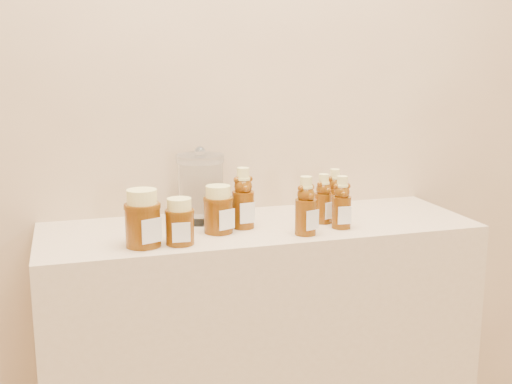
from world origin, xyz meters
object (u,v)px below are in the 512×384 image
object	(u,v)px
glass_canister	(201,185)
bear_bottle_front_left	(306,202)
display_table	(260,373)
honey_jar_left	(180,221)
bear_bottle_back_left	(243,194)

from	to	relation	value
glass_canister	bear_bottle_front_left	bearing A→B (deg)	-42.78
display_table	honey_jar_left	bearing A→B (deg)	-153.45
bear_bottle_back_left	bear_bottle_front_left	bearing A→B (deg)	-44.72
bear_bottle_front_left	glass_canister	distance (m)	0.32
bear_bottle_back_left	honey_jar_left	size ratio (longest dim) A/B	1.61
bear_bottle_back_left	bear_bottle_front_left	size ratio (longest dim) A/B	1.07
honey_jar_left	glass_canister	bearing A→B (deg)	69.38
bear_bottle_front_left	honey_jar_left	size ratio (longest dim) A/B	1.50
display_table	bear_bottle_front_left	xyz separation A→B (m)	(0.09, -0.13, 0.54)
bear_bottle_back_left	display_table	bearing A→B (deg)	13.32
bear_bottle_front_left	glass_canister	world-z (taller)	glass_canister
display_table	bear_bottle_back_left	size ratio (longest dim) A/B	6.38
display_table	bear_bottle_front_left	size ratio (longest dim) A/B	6.84
bear_bottle_back_left	glass_canister	world-z (taller)	glass_canister
honey_jar_left	glass_canister	distance (m)	0.23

